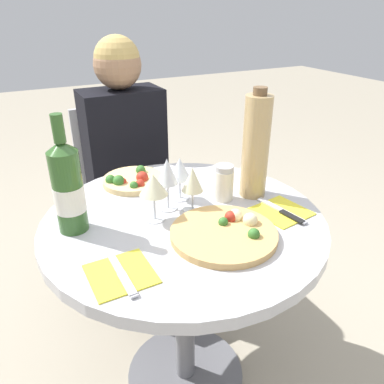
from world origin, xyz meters
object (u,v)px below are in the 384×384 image
object	(u,v)px
pizza_large	(226,232)
wine_bottle	(68,188)
seated_diner	(133,189)
tall_carafe	(256,147)
dining_table	(184,256)
chair_behind_diner	(125,199)

from	to	relation	value
pizza_large	wine_bottle	bearing A→B (deg)	147.78
seated_diner	tall_carafe	size ratio (longest dim) A/B	3.33
dining_table	wine_bottle	size ratio (longest dim) A/B	2.55
wine_bottle	tall_carafe	xyz separation A→B (m)	(0.58, -0.05, 0.04)
dining_table	tall_carafe	distance (m)	0.42
pizza_large	wine_bottle	world-z (taller)	wine_bottle
seated_diner	pizza_large	bearing A→B (deg)	92.00
wine_bottle	tall_carafe	bearing A→B (deg)	-5.37
wine_bottle	tall_carafe	distance (m)	0.58
seated_diner	chair_behind_diner	bearing A→B (deg)	-90.00
chair_behind_diner	tall_carafe	size ratio (longest dim) A/B	2.44
pizza_large	tall_carafe	size ratio (longest dim) A/B	0.83
wine_bottle	pizza_large	bearing A→B (deg)	-32.22
seated_diner	wine_bottle	world-z (taller)	seated_diner
seated_diner	pizza_large	distance (m)	0.76
seated_diner	tall_carafe	xyz separation A→B (m)	(0.24, -0.56, 0.34)
chair_behind_diner	pizza_large	xyz separation A→B (m)	(0.03, -0.87, 0.30)
chair_behind_diner	wine_bottle	xyz separation A→B (m)	(-0.34, -0.64, 0.42)
seated_diner	pizza_large	xyz separation A→B (m)	(0.03, -0.74, 0.19)
pizza_large	tall_carafe	bearing A→B (deg)	39.36
dining_table	chair_behind_diner	bearing A→B (deg)	87.53
dining_table	wine_bottle	world-z (taller)	wine_bottle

